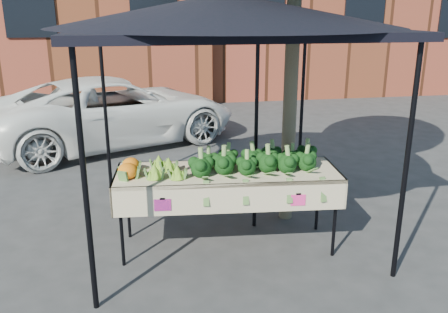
{
  "coord_description": "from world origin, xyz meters",
  "views": [
    {
      "loc": [
        -0.98,
        -4.6,
        2.56
      ],
      "look_at": [
        -0.09,
        0.28,
        1.0
      ],
      "focal_mm": 37.56,
      "sensor_mm": 36.0,
      "label": 1
    }
  ],
  "objects_px": {
    "table": "(227,209)",
    "canopy": "(225,117)",
    "street_tree": "(293,23)",
    "vehicle": "(109,19)"
  },
  "relations": [
    {
      "from": "street_tree",
      "to": "canopy",
      "type": "bearing_deg",
      "value": -173.17
    },
    {
      "from": "canopy",
      "to": "vehicle",
      "type": "xyz_separation_m",
      "value": [
        -1.44,
        4.04,
        1.02
      ]
    },
    {
      "from": "canopy",
      "to": "vehicle",
      "type": "height_order",
      "value": "vehicle"
    },
    {
      "from": "street_tree",
      "to": "vehicle",
      "type": "bearing_deg",
      "value": 119.74
    },
    {
      "from": "canopy",
      "to": "street_tree",
      "type": "relative_size",
      "value": 0.65
    },
    {
      "from": "table",
      "to": "canopy",
      "type": "height_order",
      "value": "canopy"
    },
    {
      "from": "table",
      "to": "canopy",
      "type": "distance_m",
      "value": 1.07
    },
    {
      "from": "table",
      "to": "street_tree",
      "type": "bearing_deg",
      "value": 35.44
    },
    {
      "from": "table",
      "to": "vehicle",
      "type": "xyz_separation_m",
      "value": [
        -1.37,
        4.57,
        1.94
      ]
    },
    {
      "from": "table",
      "to": "canopy",
      "type": "bearing_deg",
      "value": 81.85
    }
  ]
}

